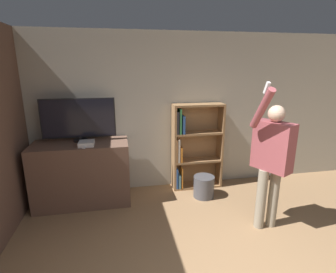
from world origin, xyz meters
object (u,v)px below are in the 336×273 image
person (272,156)px  bookshelf (193,147)px  game_console (86,143)px  waste_bin (204,187)px  television (79,119)px

person → bookshelf: bearing=177.9°
game_console → waste_bin: (1.84, -0.05, -0.85)m
person → television: bearing=-144.2°
television → person: (2.52, -1.29, -0.32)m
television → person: 2.85m
television → game_console: bearing=-65.9°
television → bookshelf: television is taller
bookshelf → person: person is taller
television → waste_bin: bearing=-9.2°
television → game_console: television is taller
television → waste_bin: (1.96, -0.32, -1.17)m
person → waste_bin: 1.41m
television → game_console: 0.43m
game_console → waste_bin: 2.03m
person → waste_bin: person is taller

